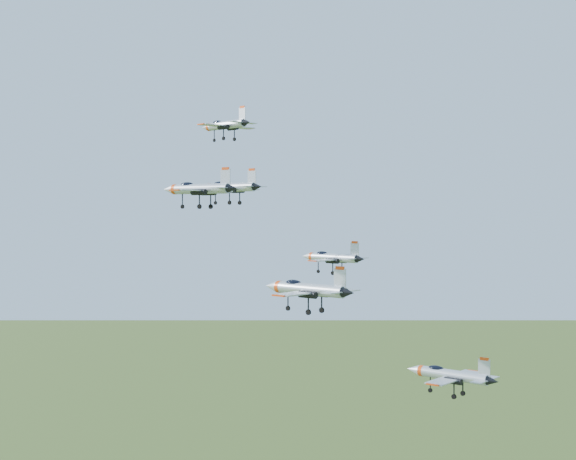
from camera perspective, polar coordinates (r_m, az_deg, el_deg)
The scene contains 6 objects.
jet_lead at distance 127.52m, azimuth -4.55°, elevation 7.46°, with size 11.92×10.14×3.24m.
jet_left_high at distance 106.13m, azimuth -4.24°, elevation 3.06°, with size 11.11×9.26×2.97m.
jet_right_high at distance 87.98m, azimuth -6.42°, elevation 2.94°, with size 10.53×8.70×2.81m.
jet_left_low at distance 105.09m, azimuth 3.11°, elevation -1.95°, with size 10.50×8.84×2.82m.
jet_right_low at distance 88.61m, azimuth 1.33°, elevation -4.20°, with size 12.73×10.69×3.41m.
jet_trail at distance 94.33m, azimuth 11.43°, elevation -10.04°, with size 11.63×9.74×3.11m.
Camera 1 is at (53.10, -90.74, 137.92)m, focal length 50.00 mm.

